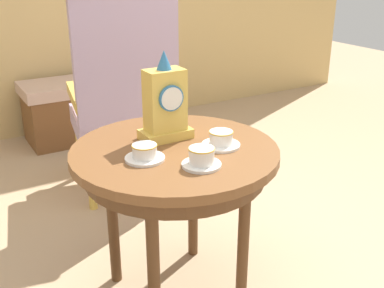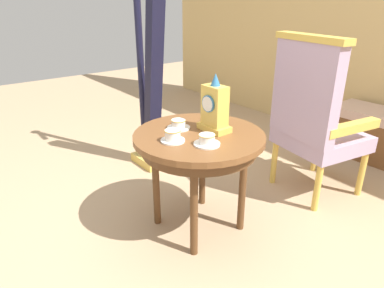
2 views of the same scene
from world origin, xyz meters
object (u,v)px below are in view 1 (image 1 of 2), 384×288
at_px(side_table, 175,166).
at_px(mantel_clock, 165,104).
at_px(teacup_left, 145,153).
at_px(armchair, 123,94).
at_px(teacup_right, 202,158).
at_px(teacup_center, 221,140).
at_px(window_bench, 89,108).

relative_size(side_table, mantel_clock, 2.26).
bearing_deg(side_table, teacup_left, -162.64).
bearing_deg(side_table, armchair, 79.25).
height_order(teacup_left, mantel_clock, mantel_clock).
bearing_deg(teacup_right, side_table, 90.25).
xyz_separation_m(mantel_clock, armchair, (0.15, 0.79, -0.17)).
relative_size(teacup_center, window_bench, 0.15).
distance_m(teacup_left, teacup_right, 0.20).
bearing_deg(armchair, teacup_left, -108.25).
xyz_separation_m(teacup_right, window_bench, (0.29, 2.08, -0.44)).
bearing_deg(window_bench, armchair, -97.05).
distance_m(mantel_clock, armchair, 0.82).
bearing_deg(mantel_clock, teacup_left, -137.26).
distance_m(teacup_left, mantel_clock, 0.24).
distance_m(side_table, window_bench, 1.94).
height_order(armchair, window_bench, armchair).
relative_size(side_table, teacup_right, 5.73).
height_order(teacup_left, teacup_right, teacup_right).
height_order(side_table, teacup_right, teacup_right).
height_order(side_table, mantel_clock, mantel_clock).
bearing_deg(teacup_left, armchair, 71.75).
distance_m(teacup_left, teacup_center, 0.29).
relative_size(teacup_right, teacup_center, 0.94).
bearing_deg(teacup_center, window_bench, 85.90).
bearing_deg(mantel_clock, armchair, 79.04).
xyz_separation_m(teacup_center, mantel_clock, (-0.14, 0.17, 0.11)).
relative_size(teacup_left, window_bench, 0.15).
xyz_separation_m(teacup_center, window_bench, (0.14, 1.97, -0.43)).
bearing_deg(mantel_clock, teacup_right, -93.03).
relative_size(teacup_left, teacup_center, 0.97).
bearing_deg(teacup_right, teacup_center, 36.69).
bearing_deg(side_table, teacup_right, -89.75).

